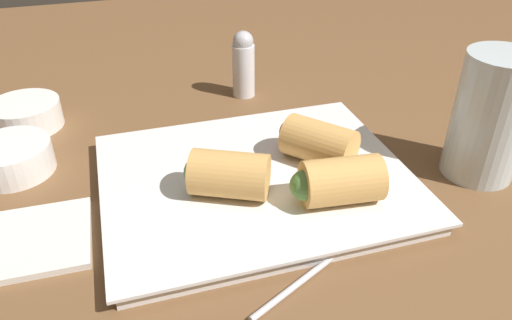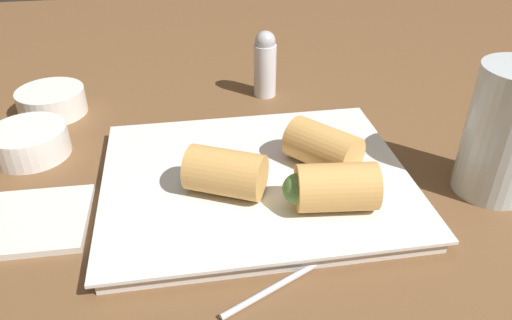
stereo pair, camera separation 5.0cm
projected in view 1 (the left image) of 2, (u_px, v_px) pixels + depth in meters
table_surface at (280, 188)px, 48.51cm from camera, size 180.00×140.00×2.00cm
serving_plate at (256, 181)px, 46.48cm from camera, size 28.01×23.06×1.50cm
roll_front_left at (225, 174)px, 42.58cm from camera, size 7.73×6.54×4.06cm
roll_front_right at (314, 139)px, 47.54cm from camera, size 7.36×7.68×4.06cm
roll_back_left at (337, 181)px, 41.69cm from camera, size 7.51×4.73×4.06cm
dipping_bowl_near at (11, 157)px, 48.39cm from camera, size 7.77×7.77×2.99cm
dipping_bowl_far at (26, 114)px, 56.00cm from camera, size 7.77×7.77×2.99cm
napkin at (26, 242)px, 40.21cm from camera, size 10.30×8.80×0.60cm
drinking_glass at (490, 117)px, 45.90cm from camera, size 6.74×6.74×12.14cm
salt_shaker at (243, 64)px, 61.61cm from camera, size 2.78×2.78×8.33cm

